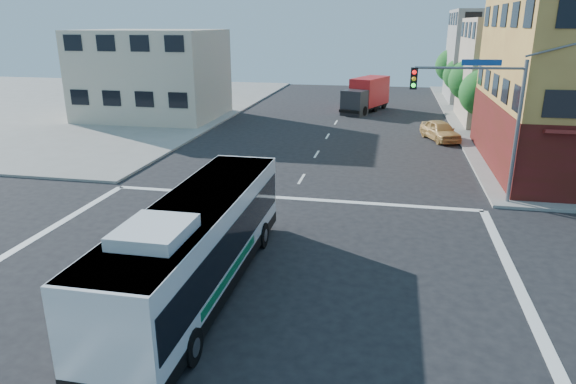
# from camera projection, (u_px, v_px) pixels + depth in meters

# --- Properties ---
(ground) EXTENTS (120.00, 120.00, 0.00)m
(ground) POSITION_uv_depth(u_px,v_px,m) (236.00, 287.00, 17.56)
(ground) COLOR black
(ground) RESTS_ON ground
(sidewalk_nw) EXTENTS (50.00, 50.00, 0.15)m
(sidewalk_nw) POSITION_uv_depth(u_px,v_px,m) (24.00, 104.00, 56.68)
(sidewalk_nw) COLOR gray
(sidewalk_nw) RESTS_ON ground
(building_east_near) EXTENTS (12.06, 10.06, 9.00)m
(building_east_near) POSITION_uv_depth(u_px,v_px,m) (536.00, 72.00, 44.59)
(building_east_near) COLOR #BBA68F
(building_east_near) RESTS_ON ground
(building_east_far) EXTENTS (12.06, 10.06, 10.00)m
(building_east_far) POSITION_uv_depth(u_px,v_px,m) (505.00, 56.00, 57.46)
(building_east_far) COLOR #969692
(building_east_far) RESTS_ON ground
(building_west) EXTENTS (12.06, 10.06, 8.00)m
(building_west) POSITION_uv_depth(u_px,v_px,m) (152.00, 75.00, 47.40)
(building_west) COLOR #C1B4A0
(building_west) RESTS_ON ground
(signal_mast_ne) EXTENTS (7.91, 1.13, 8.07)m
(signal_mast_ne) POSITION_uv_depth(u_px,v_px,m) (483.00, 103.00, 24.18)
(signal_mast_ne) COLOR slate
(signal_mast_ne) RESTS_ON ground
(street_tree_a) EXTENTS (3.60, 3.60, 5.53)m
(street_tree_a) POSITION_uv_depth(u_px,v_px,m) (484.00, 90.00, 40.19)
(street_tree_a) COLOR #372214
(street_tree_a) RESTS_ON ground
(street_tree_b) EXTENTS (3.80, 3.80, 5.79)m
(street_tree_b) POSITION_uv_depth(u_px,v_px,m) (471.00, 78.00, 47.58)
(street_tree_b) COLOR #372214
(street_tree_b) RESTS_ON ground
(street_tree_c) EXTENTS (3.40, 3.40, 5.29)m
(street_tree_c) POSITION_uv_depth(u_px,v_px,m) (460.00, 73.00, 55.12)
(street_tree_c) COLOR #372214
(street_tree_c) RESTS_ON ground
(street_tree_d) EXTENTS (4.00, 4.00, 6.03)m
(street_tree_d) POSITION_uv_depth(u_px,v_px,m) (453.00, 63.00, 62.43)
(street_tree_d) COLOR #372214
(street_tree_d) RESTS_ON ground
(transit_bus) EXTENTS (2.69, 11.90, 3.52)m
(transit_bus) POSITION_uv_depth(u_px,v_px,m) (198.00, 243.00, 16.81)
(transit_bus) COLOR black
(transit_bus) RESTS_ON ground
(box_truck) EXTENTS (4.63, 7.66, 3.32)m
(box_truck) POSITION_uv_depth(u_px,v_px,m) (366.00, 95.00, 51.75)
(box_truck) COLOR #26272B
(box_truck) RESTS_ON ground
(parked_car) EXTENTS (3.22, 4.75, 1.50)m
(parked_car) POSITION_uv_depth(u_px,v_px,m) (440.00, 131.00, 39.20)
(parked_car) COLOR #DDAB5C
(parked_car) RESTS_ON ground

